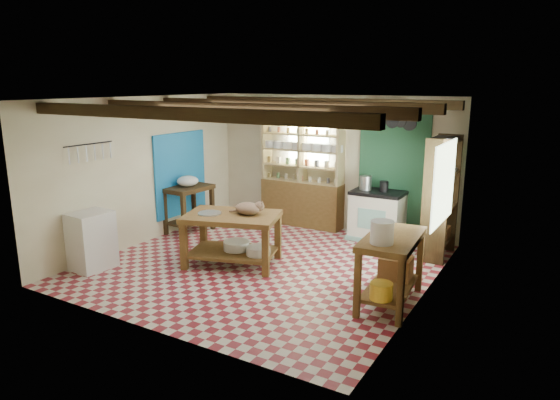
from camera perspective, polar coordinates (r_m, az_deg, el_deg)
The scene contains 30 objects.
floor at distance 8.03m, azimuth -1.82°, elevation -7.43°, with size 5.00×5.00×0.02m, color maroon.
ceiling at distance 7.52m, azimuth -1.97°, elevation 11.52°, with size 5.00×5.00×0.02m, color #444449.
wall_back at distance 9.84m, azimuth 5.90°, elevation 4.28°, with size 5.00×0.04×2.60m, color beige.
wall_front at distance 5.77m, azimuth -15.26°, elevation -2.60°, with size 5.00×0.04×2.60m, color beige.
wall_left at distance 9.23m, azimuth -15.18°, elevation 3.28°, with size 0.04×5.00×2.60m, color beige.
wall_right at distance 6.71m, azimuth 16.49°, elevation -0.47°, with size 0.04×5.00×2.60m, color beige.
ceiling_beams at distance 7.52m, azimuth -1.97°, elevation 10.61°, with size 5.00×3.80×0.15m, color #372713.
blue_wall_patch at distance 9.88m, azimuth -11.28°, elevation 2.95°, with size 0.04×1.40×1.60m, color #176BB0.
green_wall_patch at distance 9.38m, azimuth 12.79°, elevation 3.26°, with size 1.30×0.04×2.30m, color #215435.
window_back at distance 9.98m, azimuth 3.28°, elevation 6.78°, with size 0.90×0.02×0.80m, color beige.
window_right at distance 7.65m, azimuth 18.24°, elevation 1.82°, with size 0.02×1.30×1.20m, color beige.
utensil_rail at distance 8.32m, azimuth -20.96°, elevation 5.16°, with size 0.06×0.90×0.28m, color black.
pot_rack at distance 8.87m, azimuth 12.26°, elevation 8.79°, with size 0.86×0.12×0.36m, color black.
shelving_unit at distance 9.94m, azimuth 2.53°, elevation 3.26°, with size 1.70×0.34×2.20m, color tan.
tall_rack at distance 8.53m, azimuth 17.90°, elevation 0.25°, with size 0.40×0.86×2.00m, color #372713.
work_table at distance 7.97m, azimuth -5.47°, elevation -4.47°, with size 1.44×0.96×0.82m, color brown.
stove at distance 9.30m, azimuth 11.06°, elevation -1.75°, with size 0.93×0.63×0.91m, color silver.
prep_table at distance 9.76m, azimuth -10.37°, elevation -1.04°, with size 0.61×0.89×0.90m, color #372713.
white_cabinet at distance 8.26m, azimuth -20.73°, elevation -4.35°, with size 0.50×0.60×0.90m, color silver.
right_counter at distance 6.69m, azimuth 12.53°, elevation -7.82°, with size 0.64×1.29×0.92m, color brown.
cat at distance 7.81m, azimuth -3.69°, elevation -0.97°, with size 0.42×0.32×0.19m, color #86654D.
steel_tray at distance 7.92m, azimuth -8.05°, elevation -1.50°, with size 0.37×0.37×0.02m, color #B4B5BD.
basin_large at distance 8.04m, azimuth -5.00°, elevation -5.20°, with size 0.42×0.42×0.14m, color silver.
basin_small at distance 7.80m, azimuth -2.51°, elevation -5.81°, with size 0.37×0.37×0.13m, color silver.
kettle_left at distance 9.25m, azimuth 9.76°, elevation 1.95°, with size 0.22×0.22×0.26m, color #B4B5BD.
kettle_right at distance 9.14m, azimuth 11.80°, elevation 1.53°, with size 0.16×0.16×0.19m, color black.
enamel_bowl at distance 9.64m, azimuth -10.51°, elevation 2.15°, with size 0.41×0.41×0.20m, color silver.
white_bucket at distance 6.18m, azimuth 11.58°, elevation -3.63°, with size 0.28×0.28×0.28m, color silver.
wicker_basket at distance 6.99m, azimuth 13.10°, elevation -7.54°, with size 0.42×0.33×0.29m, color #9C693F.
yellow_tub at distance 6.32m, azimuth 11.49°, elevation -10.14°, with size 0.28×0.28×0.21m, color yellow.
Camera 1 is at (4.01, -6.35, 2.84)m, focal length 32.00 mm.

